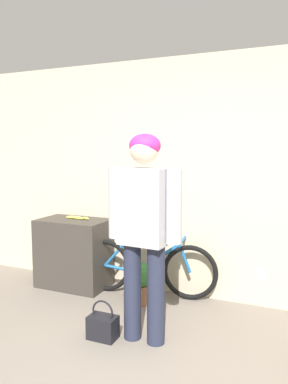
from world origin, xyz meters
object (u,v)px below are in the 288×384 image
at_px(person, 144,220).
at_px(bicycle, 146,267).
at_px(handbag, 103,326).
at_px(potted_plant, 139,280).
at_px(banana, 78,218).

distance_m(person, bicycle, 1.23).
bearing_deg(handbag, potted_plant, 90.60).
bearing_deg(banana, handbag, -48.28).
bearing_deg(person, potted_plant, 122.07).
distance_m(banana, handbag, 1.52).
bearing_deg(handbag, bicycle, 92.09).
relative_size(bicycle, banana, 4.76).
relative_size(bicycle, handbag, 4.58).
distance_m(banana, potted_plant, 1.07).
xyz_separation_m(bicycle, handbag, (0.04, -1.04, -0.21)).
xyz_separation_m(person, handbag, (-0.34, -0.12, -0.93)).
relative_size(person, handbag, 5.11).
distance_m(bicycle, potted_plant, 0.26).
height_order(bicycle, banana, banana).
xyz_separation_m(handbag, potted_plant, (-0.01, 0.79, 0.15)).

